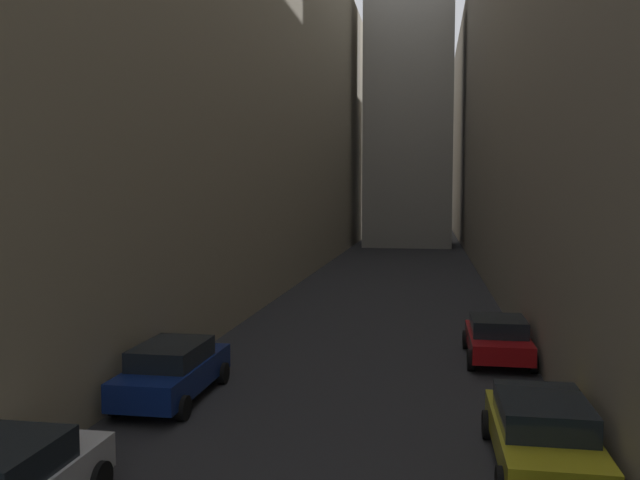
{
  "coord_description": "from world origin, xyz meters",
  "views": [
    {
      "loc": [
        2.17,
        2.75,
        5.4
      ],
      "look_at": [
        0.0,
        15.65,
        4.45
      ],
      "focal_mm": 36.44,
      "sensor_mm": 36.0,
      "label": 1
    }
  ],
  "objects": [
    {
      "name": "ground_plane",
      "position": [
        0.0,
        48.0,
        0.0
      ],
      "size": [
        264.0,
        264.0,
        0.0
      ],
      "primitive_type": "plane",
      "color": "#232326"
    },
    {
      "name": "building_block_left",
      "position": [
        -12.36,
        50.0,
        12.34
      ],
      "size": [
        13.72,
        108.0,
        24.68
      ],
      "primitive_type": "cube",
      "color": "gray",
      "rests_on": "ground"
    },
    {
      "name": "building_block_right",
      "position": [
        12.21,
        50.0,
        12.38
      ],
      "size": [
        13.42,
        108.0,
        24.76
      ],
      "primitive_type": "cube",
      "color": "#756B5B",
      "rests_on": "ground"
    },
    {
      "name": "parked_car_left_third",
      "position": [
        -4.4,
        18.57,
        0.78
      ],
      "size": [
        1.93,
        4.44,
        1.5
      ],
      "rotation": [
        0.0,
        0.0,
        1.57
      ],
      "color": "navy",
      "rests_on": "ground"
    },
    {
      "name": "parked_car_right_third",
      "position": [
        4.4,
        15.65,
        0.75
      ],
      "size": [
        2.02,
        4.38,
        1.42
      ],
      "rotation": [
        0.0,
        0.0,
        1.57
      ],
      "color": "#A59919",
      "rests_on": "ground"
    },
    {
      "name": "parked_car_right_far",
      "position": [
        4.4,
        24.05,
        0.74
      ],
      "size": [
        2.05,
        4.09,
        1.41
      ],
      "rotation": [
        0.0,
        0.0,
        1.57
      ],
      "color": "maroon",
      "rests_on": "ground"
    }
  ]
}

